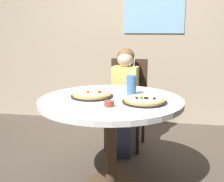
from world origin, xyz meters
TOP-DOWN VIEW (x-y plane):
  - wall_with_window at (0.00, 1.85)m, footprint 5.20×0.14m
  - dining_table at (0.00, 0.00)m, footprint 1.11×1.11m
  - chair_wooden at (0.01, 0.95)m, footprint 0.43×0.43m
  - diner_child at (-0.01, 0.77)m, footprint 0.28×0.42m
  - pizza_veggie at (-0.16, 0.04)m, footprint 0.34×0.34m
  - pizza_cheese at (0.26, -0.08)m, footprint 0.33×0.33m
  - soda_cup at (0.14, 0.15)m, footprint 0.08×0.08m
  - sauce_bowl at (0.03, -0.22)m, footprint 0.07×0.07m
  - plate_small at (0.01, 0.34)m, footprint 0.18×0.18m

SIDE VIEW (x-z plane):
  - diner_child at x=-0.01m, z-range -0.06..1.02m
  - chair_wooden at x=0.01m, z-range 0.06..1.01m
  - dining_table at x=0.00m, z-range 0.26..1.01m
  - plate_small at x=0.01m, z-range 0.75..0.76m
  - pizza_cheese at x=0.26m, z-range 0.74..0.79m
  - pizza_veggie at x=-0.16m, z-range 0.74..0.79m
  - sauce_bowl at x=0.03m, z-range 0.75..0.79m
  - soda_cup at x=0.14m, z-range 0.68..0.98m
  - wall_with_window at x=0.00m, z-range 0.00..2.90m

